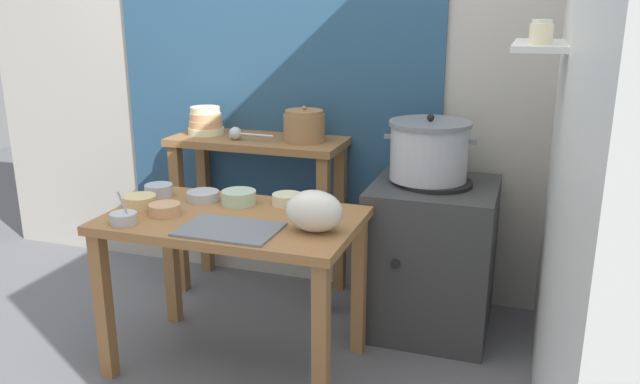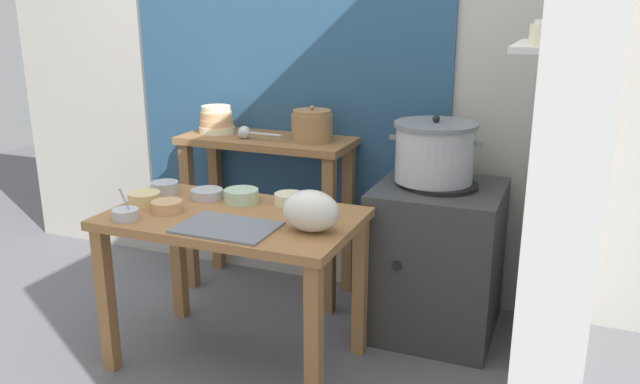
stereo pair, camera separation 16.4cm
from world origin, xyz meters
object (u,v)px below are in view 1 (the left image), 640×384
(prep_bowl_0, at_px, (165,209))
(prep_bowl_2, at_px, (301,207))
(stove_block, at_px, (431,256))
(plastic_bag, at_px, (314,211))
(prep_bowl_1, at_px, (287,199))
(prep_bowl_7, at_px, (159,190))
(prep_table, at_px, (233,240))
(steamer_pot, at_px, (429,150))
(serving_tray, at_px, (229,229))
(clay_pot, at_px, (304,126))
(bowl_stack_enamel, at_px, (206,122))
(prep_bowl_6, at_px, (124,218))
(prep_bowl_3, at_px, (203,195))
(prep_bowl_4, at_px, (239,197))
(ladle, at_px, (237,133))
(prep_bowl_5, at_px, (140,201))
(back_shelf_table, at_px, (259,177))

(prep_bowl_0, height_order, prep_bowl_2, prep_bowl_2)
(stove_block, distance_m, plastic_bag, 0.91)
(prep_bowl_1, height_order, prep_bowl_7, prep_bowl_7)
(prep_table, height_order, steamer_pot, steamer_pot)
(prep_table, xyz_separation_m, prep_bowl_2, (0.27, 0.12, 0.14))
(stove_block, xyz_separation_m, serving_tray, (-0.71, -0.81, 0.34))
(steamer_pot, bearing_deg, clay_pot, 170.84)
(stove_block, relative_size, bowl_stack_enamel, 3.91)
(serving_tray, xyz_separation_m, prep_bowl_6, (-0.46, -0.06, 0.02))
(bowl_stack_enamel, bearing_deg, plastic_bag, -42.18)
(prep_bowl_3, relative_size, prep_bowl_4, 0.95)
(prep_table, distance_m, ladle, 0.82)
(prep_table, distance_m, prep_bowl_7, 0.51)
(stove_block, height_order, prep_bowl_3, stove_block)
(clay_pot, xyz_separation_m, prep_bowl_1, (0.11, -0.54, -0.23))
(clay_pot, bearing_deg, bowl_stack_enamel, 178.79)
(prep_bowl_0, relative_size, prep_bowl_4, 0.87)
(prep_bowl_2, distance_m, prep_bowl_6, 0.75)
(ladle, relative_size, serving_tray, 0.64)
(prep_bowl_4, bearing_deg, prep_bowl_5, -154.86)
(stove_block, relative_size, prep_bowl_4, 4.91)
(back_shelf_table, xyz_separation_m, serving_tray, (0.29, -0.94, 0.05))
(steamer_pot, xyz_separation_m, prep_bowl_5, (-1.19, -0.68, -0.17))
(bowl_stack_enamel, relative_size, prep_bowl_6, 1.34)
(prep_bowl_4, bearing_deg, prep_bowl_1, 15.65)
(ladle, height_order, prep_bowl_6, ladle)
(prep_bowl_1, xyz_separation_m, prep_bowl_4, (-0.21, -0.06, 0.01))
(prep_bowl_6, distance_m, prep_bowl_7, 0.40)
(clay_pot, bearing_deg, prep_bowl_3, -115.53)
(prep_bowl_4, bearing_deg, prep_bowl_7, -178.32)
(prep_table, bearing_deg, back_shelf_table, 105.73)
(prep_bowl_4, height_order, prep_bowl_7, prep_bowl_4)
(back_shelf_table, distance_m, prep_bowl_5, 0.83)
(stove_block, relative_size, prep_bowl_1, 5.72)
(plastic_bag, xyz_separation_m, prep_bowl_2, (-0.13, 0.19, -0.06))
(clay_pot, distance_m, prep_bowl_3, 0.71)
(ladle, distance_m, prep_bowl_4, 0.61)
(prep_bowl_4, relative_size, prep_bowl_6, 1.07)
(prep_table, relative_size, clay_pot, 5.02)
(prep_bowl_6, bearing_deg, plastic_bag, 11.80)
(prep_bowl_7, bearing_deg, clay_pot, 49.72)
(prep_table, xyz_separation_m, plastic_bag, (0.40, -0.07, 0.20))
(prep_bowl_1, bearing_deg, prep_bowl_3, -171.01)
(prep_table, relative_size, bowl_stack_enamel, 5.51)
(prep_bowl_0, bearing_deg, back_shelf_table, 85.05)
(prep_bowl_4, bearing_deg, prep_bowl_3, -178.90)
(prep_bowl_5, relative_size, prep_bowl_7, 1.11)
(prep_bowl_0, relative_size, prep_bowl_7, 1.04)
(prep_bowl_5, bearing_deg, back_shelf_table, 73.52)
(bowl_stack_enamel, height_order, serving_tray, bowl_stack_enamel)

